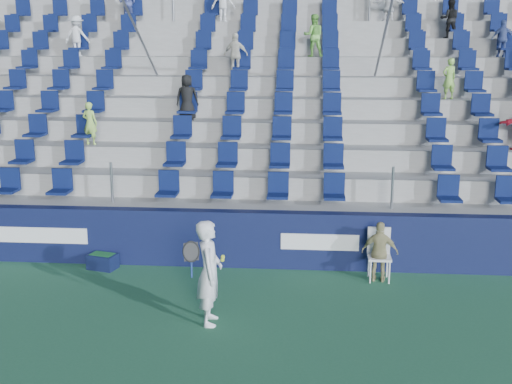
% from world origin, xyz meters
% --- Properties ---
extents(ground, '(70.00, 70.00, 0.00)m').
position_xyz_m(ground, '(0.00, 0.00, 0.00)').
color(ground, '#2D6945').
rests_on(ground, ground).
extents(sponsor_wall, '(24.00, 0.32, 1.20)m').
position_xyz_m(sponsor_wall, '(0.00, 3.15, 0.60)').
color(sponsor_wall, '#10163D').
rests_on(sponsor_wall, ground).
extents(grandstand, '(24.00, 8.17, 6.63)m').
position_xyz_m(grandstand, '(-0.00, 8.24, 2.14)').
color(grandstand, '#A2A29D').
rests_on(grandstand, ground).
extents(tennis_player, '(0.69, 0.69, 1.80)m').
position_xyz_m(tennis_player, '(-0.38, 0.32, 0.90)').
color(tennis_player, white).
rests_on(tennis_player, ground).
extents(line_judge_chair, '(0.46, 0.47, 1.04)m').
position_xyz_m(line_judge_chair, '(2.67, 2.66, 0.59)').
color(line_judge_chair, white).
rests_on(line_judge_chair, ground).
extents(line_judge, '(0.75, 0.41, 1.22)m').
position_xyz_m(line_judge, '(2.67, 2.50, 0.61)').
color(line_judge, tan).
rests_on(line_judge, ground).
extents(ball_bin, '(0.66, 0.52, 0.32)m').
position_xyz_m(ball_bin, '(-3.01, 2.75, 0.18)').
color(ball_bin, '#0F1637').
rests_on(ball_bin, ground).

